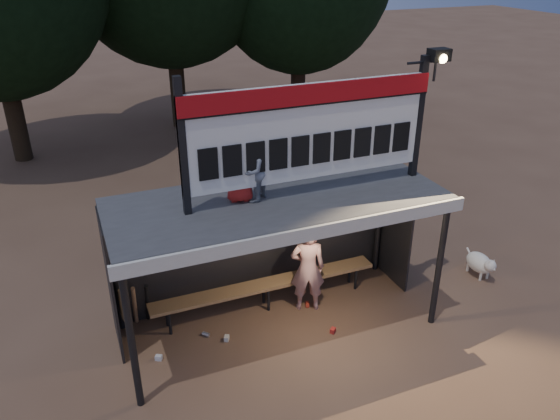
# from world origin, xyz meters

# --- Properties ---
(ground) EXTENTS (80.00, 80.00, 0.00)m
(ground) POSITION_xyz_m (0.00, 0.00, 0.00)
(ground) COLOR brown
(ground) RESTS_ON ground
(player) EXTENTS (0.68, 0.55, 1.60)m
(player) POSITION_xyz_m (0.64, 0.25, 0.80)
(player) COLOR silver
(player) RESTS_ON ground
(child_a) EXTENTS (0.56, 0.56, 0.91)m
(child_a) POSITION_xyz_m (-0.35, 0.06, 2.78)
(child_a) COLOR slate
(child_a) RESTS_ON dugout_shelter
(child_b) EXTENTS (0.55, 0.42, 1.00)m
(child_b) POSITION_xyz_m (-0.54, 0.13, 2.82)
(child_b) COLOR #AC1D1A
(child_b) RESTS_ON dugout_shelter
(dugout_shelter) EXTENTS (5.10, 2.08, 2.32)m
(dugout_shelter) POSITION_xyz_m (0.00, 0.24, 1.85)
(dugout_shelter) COLOR #38383B
(dugout_shelter) RESTS_ON ground
(scoreboard_assembly) EXTENTS (4.10, 0.27, 1.99)m
(scoreboard_assembly) POSITION_xyz_m (0.56, -0.01, 3.32)
(scoreboard_assembly) COLOR black
(scoreboard_assembly) RESTS_ON dugout_shelter
(bench) EXTENTS (4.00, 0.35, 0.48)m
(bench) POSITION_xyz_m (0.00, 0.55, 0.43)
(bench) COLOR olive
(bench) RESTS_ON ground
(dog) EXTENTS (0.36, 0.81, 0.49)m
(dog) POSITION_xyz_m (4.09, -0.07, 0.28)
(dog) COLOR white
(dog) RESTS_ON ground
(bats) EXTENTS (0.47, 0.32, 0.84)m
(bats) POSITION_xyz_m (-2.17, 0.82, 0.43)
(bats) COLOR olive
(bats) RESTS_ON ground
(litter) EXTENTS (2.87, 0.94, 0.08)m
(litter) POSITION_xyz_m (-0.54, -0.06, 0.04)
(litter) COLOR red
(litter) RESTS_ON ground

